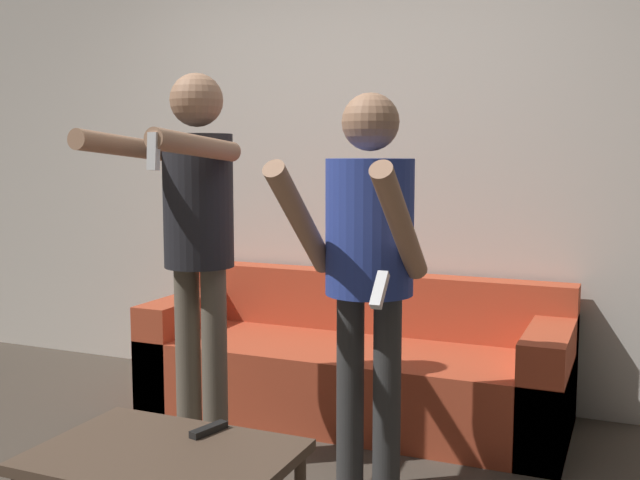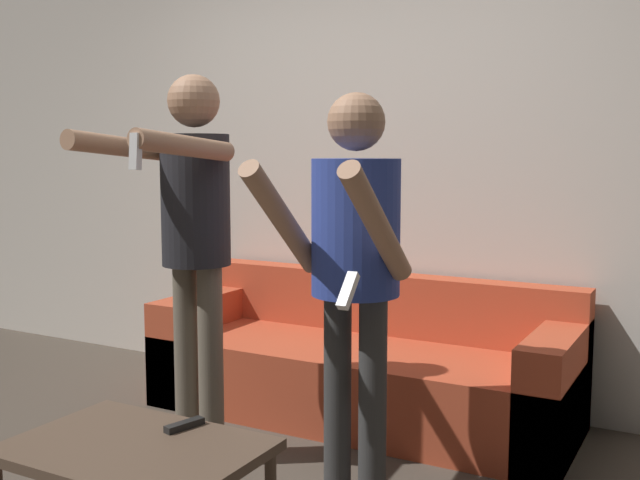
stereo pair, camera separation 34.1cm
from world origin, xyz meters
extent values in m
cube|color=silver|center=(0.00, 1.76, 1.35)|extent=(6.40, 0.06, 2.70)
cube|color=#C64C2D|center=(0.14, 1.29, 0.19)|extent=(2.17, 0.79, 0.38)
cube|color=#C64C2D|center=(0.14, 1.61, 0.55)|extent=(2.17, 0.16, 0.33)
cube|color=#C64C2D|center=(-0.84, 1.29, 0.28)|extent=(0.20, 0.79, 0.56)
cube|color=#C64C2D|center=(1.13, 1.29, 0.28)|extent=(0.20, 0.79, 0.56)
cylinder|color=#6B6051|center=(-0.31, 0.46, 0.44)|extent=(0.11, 0.11, 0.88)
cylinder|color=#6B6051|center=(-0.17, 0.46, 0.44)|extent=(0.11, 0.11, 0.88)
cylinder|color=#232328|center=(-0.24, 0.46, 1.16)|extent=(0.30, 0.30, 0.56)
sphere|color=#A87A5B|center=(-0.24, 0.46, 1.58)|extent=(0.22, 0.22, 0.22)
cylinder|color=#A87A5B|center=(-0.41, 0.19, 1.39)|extent=(0.08, 0.55, 0.12)
cylinder|color=#A87A5B|center=(-0.07, 0.19, 1.39)|extent=(0.08, 0.55, 0.12)
cube|color=white|center=(-0.07, -0.08, 1.37)|extent=(0.04, 0.04, 0.13)
cylinder|color=#383838|center=(0.45, 0.46, 0.41)|extent=(0.11, 0.11, 0.82)
cylinder|color=#383838|center=(0.61, 0.46, 0.41)|extent=(0.11, 0.11, 0.82)
cylinder|color=#2D429E|center=(0.53, 0.46, 1.08)|extent=(0.34, 0.34, 0.52)
sphere|color=#A87A5B|center=(0.53, 0.46, 1.48)|extent=(0.22, 0.22, 0.22)
cylinder|color=#A87A5B|center=(0.34, 0.24, 1.12)|extent=(0.08, 0.50, 0.45)
cylinder|color=#A87A5B|center=(0.72, 0.24, 1.12)|extent=(0.08, 0.50, 0.45)
cube|color=white|center=(0.72, 0.02, 0.92)|extent=(0.04, 0.11, 0.12)
cube|color=brown|center=(0.11, -0.32, 0.39)|extent=(0.82, 0.58, 0.04)
cylinder|color=brown|center=(-0.26, -0.07, 0.19)|extent=(0.04, 0.04, 0.37)
cube|color=black|center=(0.16, -0.12, 0.42)|extent=(0.07, 0.15, 0.02)
camera|label=1|loc=(1.47, -2.24, 1.36)|focal=42.00mm
camera|label=2|loc=(1.78, -2.09, 1.36)|focal=42.00mm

